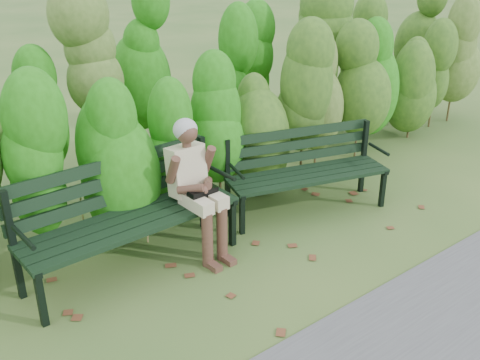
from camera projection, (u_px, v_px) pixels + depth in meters
ground at (263, 263)px, 5.35m from camera, size 80.00×80.00×0.00m
hedge_band at (155, 93)px, 6.16m from camera, size 11.04×1.67×2.42m
leaf_litter at (262, 271)px, 5.23m from camera, size 5.65×2.24×0.01m
bench_left at (125, 208)px, 5.09m from camera, size 2.06×0.73×1.02m
bench_right at (304, 165)px, 6.20m from camera, size 1.89×1.07×0.90m
seated_woman at (195, 179)px, 5.26m from camera, size 0.50×0.73×1.33m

